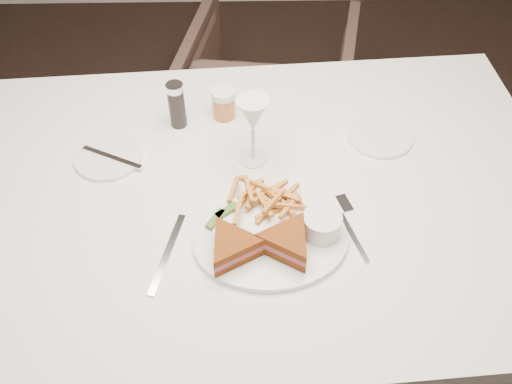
{
  "coord_description": "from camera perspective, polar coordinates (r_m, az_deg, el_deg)",
  "views": [
    {
      "loc": [
        0.15,
        -0.49,
        1.69
      ],
      "look_at": [
        0.17,
        0.31,
        0.8
      ],
      "focal_mm": 40.0,
      "sensor_mm": 36.0,
      "label": 1
    }
  ],
  "objects": [
    {
      "name": "table",
      "position": [
        1.57,
        -0.04,
        -9.04
      ],
      "size": [
        1.45,
        1.02,
        0.75
      ],
      "primitive_type": "cube",
      "rotation": [
        0.0,
        0.0,
        0.07
      ],
      "color": "white",
      "rests_on": "ground"
    },
    {
      "name": "chair_far",
      "position": [
        2.26,
        1.38,
        10.37
      ],
      "size": [
        0.71,
        0.68,
        0.63
      ],
      "primitive_type": "imported",
      "rotation": [
        0.0,
        0.0,
        2.94
      ],
      "color": "#46322B",
      "rests_on": "ground"
    },
    {
      "name": "table_setting",
      "position": [
        1.21,
        0.27,
        -0.36
      ],
      "size": [
        0.81,
        0.58,
        0.18
      ],
      "color": "white",
      "rests_on": "table"
    }
  ]
}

